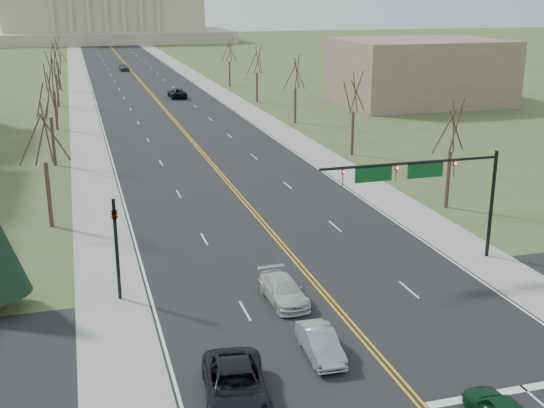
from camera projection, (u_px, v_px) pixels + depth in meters
ground at (411, 394)px, 29.74m from camera, size 600.00×600.00×0.00m
road at (144, 86)px, 130.70m from camera, size 20.00×380.00×0.01m
cross_road at (357, 332)px, 35.25m from camera, size 120.00×14.00×0.01m
sidewalk_left at (79, 88)px, 127.50m from camera, size 4.00×380.00×0.03m
sidewalk_right at (206, 83)px, 133.90m from camera, size 4.00×380.00×0.03m
center_line at (144, 85)px, 130.70m from camera, size 0.42×380.00×0.01m
edge_line_left at (92, 87)px, 128.09m from camera, size 0.15×380.00×0.01m
edge_line_right at (195, 84)px, 133.31m from camera, size 0.15×380.00×0.01m
stop_bar at (524, 388)px, 30.15m from camera, size 9.50×0.50×0.01m
capitol at (102, 2)px, 254.94m from camera, size 90.00×60.00×50.00m
signal_mast at (424, 178)px, 42.42m from camera, size 12.12×0.44×7.20m
signal_left at (116, 238)px, 37.98m from camera, size 0.32×0.36×6.00m
tree_r_0 at (452, 129)px, 53.97m from camera, size 3.74×3.74×8.50m
tree_l_0 at (43, 136)px, 49.27m from camera, size 3.96×3.96×9.00m
tree_r_1 at (354, 95)px, 72.33m from camera, size 3.74×3.74×8.50m
tree_l_1 at (49, 97)px, 67.63m from camera, size 3.96×3.96×9.00m
tree_r_2 at (296, 74)px, 90.69m from camera, size 3.74×3.74×8.50m
tree_l_2 at (53, 75)px, 85.99m from camera, size 3.96×3.96×9.00m
tree_r_3 at (257, 61)px, 109.04m from camera, size 3.74×3.74×8.50m
tree_l_3 at (55, 61)px, 104.34m from camera, size 3.96×3.96×9.00m
tree_r_4 at (229, 51)px, 127.40m from camera, size 3.74×3.74×8.50m
tree_l_4 at (56, 51)px, 122.70m from camera, size 3.96×3.96×9.00m
bldg_right_mass at (418, 71)px, 108.69m from camera, size 25.00×20.00×10.00m
car_sb_inner_lead at (320, 343)px, 32.69m from camera, size 1.57×4.12×1.34m
car_sb_outer_lead at (236, 386)px, 28.89m from camera, size 3.44×6.09×1.61m
car_sb_inner_second at (283, 290)px, 38.54m from camera, size 2.11×4.79×1.37m
car_far_nb at (177, 93)px, 115.01m from camera, size 2.73×5.80×1.60m
car_far_sb at (124, 67)px, 155.94m from camera, size 2.31×5.04×1.68m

